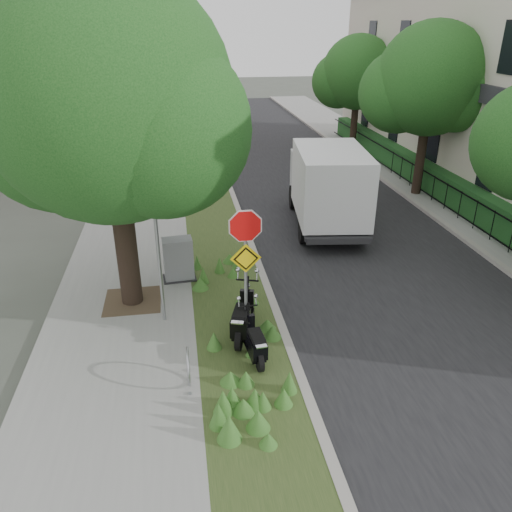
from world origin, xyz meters
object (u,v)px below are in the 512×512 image
Objects in this scene: scooter_near at (242,323)px; sign_assembly at (246,251)px; box_truck at (327,183)px; utility_cabinet at (178,260)px; scooter_far at (255,346)px.

sign_assembly is at bearing -66.38° from scooter_near.
utility_cabinet is (-5.14, -3.44, -0.88)m from box_truck.
box_truck is 4.68× the size of utility_cabinet.
scooter_near is 1.44× the size of utility_cabinet.
utility_cabinet is at bearing 110.73° from scooter_far.
sign_assembly reaches higher than scooter_near.
sign_assembly is 7.73m from box_truck.
scooter_far is 4.21m from utility_cabinet.
scooter_near is 0.31× the size of box_truck.
utility_cabinet is at bearing 113.13° from scooter_near.
scooter_near is at bearing -120.15° from box_truck.
scooter_near is 3.39m from utility_cabinet.
scooter_far is (0.09, -0.66, -1.86)m from sign_assembly.
sign_assembly is 0.58× the size of box_truck.
box_truck is at bearing 59.85° from scooter_near.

